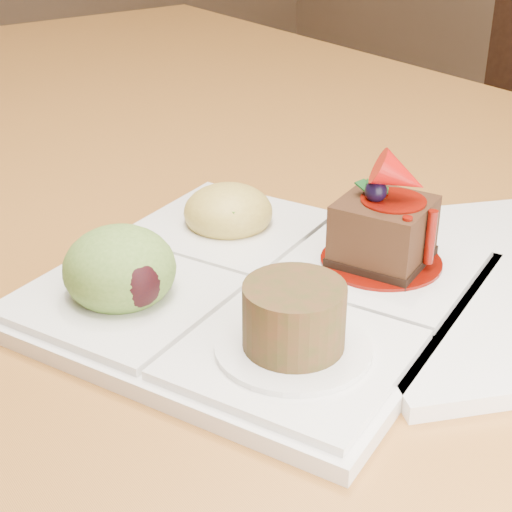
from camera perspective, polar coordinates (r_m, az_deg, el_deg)
dining_table at (r=0.80m, az=-2.18°, el=0.95°), size 1.00×1.80×0.75m
sampler_plate at (r=0.56m, az=-0.51°, el=-1.19°), size 0.36×0.36×0.11m
second_plate at (r=0.61m, az=17.88°, el=-1.86°), size 0.34×0.34×0.01m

